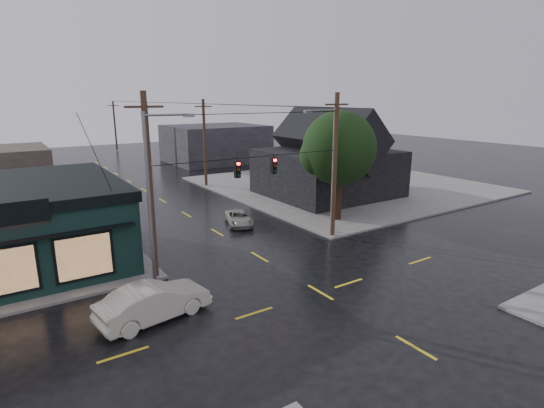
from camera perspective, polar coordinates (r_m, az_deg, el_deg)
ground_plane at (r=22.58m, az=6.51°, el=-11.70°), size 160.00×160.00×0.00m
sidewalk_ne at (r=49.55m, az=9.55°, el=2.62°), size 28.00×28.00×0.15m
ne_building at (r=43.34m, az=7.59°, el=6.95°), size 12.60×11.60×8.75m
corner_tree at (r=34.05m, az=9.04°, el=7.39°), size 5.87×5.87×8.73m
utility_pole_nw at (r=24.98m, az=-15.29°, el=-9.51°), size 2.00×0.32×10.15m
utility_pole_ne at (r=31.10m, az=8.08°, el=-4.39°), size 2.00×0.32×10.15m
utility_pole_far_a at (r=48.73m, az=-8.82°, el=2.37°), size 2.00×0.32×9.65m
utility_pole_far_b at (r=67.19m, az=-16.02°, el=5.21°), size 2.00×0.32×9.15m
utility_pole_far_c at (r=86.33m, az=-20.10°, el=6.77°), size 2.00×0.32×9.15m
span_signal_assembly at (r=26.01m, az=-2.19°, el=5.04°), size 13.00×0.48×1.23m
streetlight_nw at (r=24.29m, az=-15.44°, el=-10.22°), size 5.40×0.30×9.15m
streetlight_ne at (r=31.91m, az=7.93°, el=-3.90°), size 5.40×0.30×9.15m
bg_building_east at (r=67.52m, az=-7.63°, el=8.07°), size 14.00×12.00×5.60m
sedan_cream at (r=20.36m, az=-15.57°, el=-12.55°), size 5.34×2.57×1.69m
suv_silver at (r=33.64m, az=-4.48°, el=-1.88°), size 3.04×4.34×1.10m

